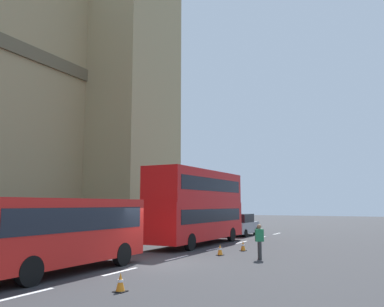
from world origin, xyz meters
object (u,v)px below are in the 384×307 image
object	(u,v)px
pedestrian_near_cones	(259,240)
traffic_cone_west	(120,282)
double_decker_bus	(198,204)
traffic_cone_east	(243,246)
sedan_lead	(241,225)
traffic_cone_middle	(220,250)

from	to	relation	value
pedestrian_near_cones	traffic_cone_west	bearing A→B (deg)	169.97
traffic_cone_west	pedestrian_near_cones	bearing A→B (deg)	-10.03
double_decker_bus	pedestrian_near_cones	distance (m)	7.80
traffic_cone_east	sedan_lead	bearing A→B (deg)	20.85
double_decker_bus	pedestrian_near_cones	xyz separation A→B (m)	(-4.85, -5.84, -1.80)
double_decker_bus	sedan_lead	size ratio (longest dim) A/B	2.29
double_decker_bus	sedan_lead	xyz separation A→B (m)	(8.57, 0.09, -1.80)
sedan_lead	pedestrian_near_cones	bearing A→B (deg)	-156.15
traffic_cone_east	pedestrian_near_cones	distance (m)	3.62
sedan_lead	traffic_cone_west	bearing A→B (deg)	-169.00
traffic_cone_west	traffic_cone_east	world-z (taller)	same
double_decker_bus	traffic_cone_west	size ratio (longest dim) A/B	17.39
traffic_cone_west	traffic_cone_middle	bearing A→B (deg)	4.57
sedan_lead	traffic_cone_east	size ratio (longest dim) A/B	7.59
traffic_cone_west	pedestrian_near_cones	size ratio (longest dim) A/B	0.34
traffic_cone_east	pedestrian_near_cones	size ratio (longest dim) A/B	0.34
sedan_lead	pedestrian_near_cones	size ratio (longest dim) A/B	2.60
traffic_cone_west	traffic_cone_east	xyz separation A→B (m)	(11.93, 0.37, 0.00)
traffic_cone_east	double_decker_bus	bearing A→B (deg)	64.33
double_decker_bus	traffic_cone_west	xyz separation A→B (m)	(-13.80, -4.25, -2.43)
sedan_lead	traffic_cone_west	world-z (taller)	sedan_lead
double_decker_bus	sedan_lead	world-z (taller)	double_decker_bus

